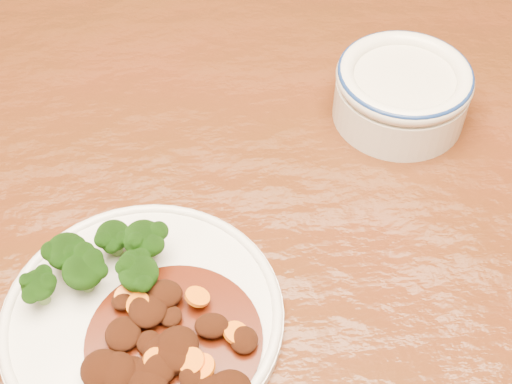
{
  "coord_description": "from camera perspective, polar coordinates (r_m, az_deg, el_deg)",
  "views": [
    {
      "loc": [
        0.01,
        -0.36,
        1.27
      ],
      "look_at": [
        0.01,
        0.07,
        0.77
      ],
      "focal_mm": 50.0,
      "sensor_mm": 36.0,
      "label": 1
    }
  ],
  "objects": [
    {
      "name": "dining_table",
      "position": [
        0.7,
        -1.0,
        -9.9
      ],
      "size": [
        1.58,
        1.04,
        0.75
      ],
      "rotation": [
        0.0,
        0.0,
        0.1
      ],
      "color": "#4D1D0D",
      "rests_on": "ground"
    },
    {
      "name": "dinner_plate",
      "position": [
        0.6,
        -9.07,
        -9.76
      ],
      "size": [
        0.23,
        0.23,
        0.01
      ],
      "rotation": [
        0.0,
        0.0,
        -0.31
      ],
      "color": "silver",
      "rests_on": "dining_table"
    },
    {
      "name": "broccoli_florets",
      "position": [
        0.61,
        -12.28,
        -5.2
      ],
      "size": [
        0.11,
        0.08,
        0.04
      ],
      "color": "#749F52",
      "rests_on": "dinner_plate"
    },
    {
      "name": "mince_stew",
      "position": [
        0.57,
        -7.21,
        -12.52
      ],
      "size": [
        0.14,
        0.14,
        0.02
      ],
      "color": "#4B1508",
      "rests_on": "dinner_plate"
    },
    {
      "name": "dip_bowl",
      "position": [
        0.75,
        11.6,
        7.94
      ],
      "size": [
        0.14,
        0.14,
        0.06
      ],
      "rotation": [
        0.0,
        0.0,
        0.33
      ],
      "color": "silver",
      "rests_on": "dining_table"
    }
  ]
}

